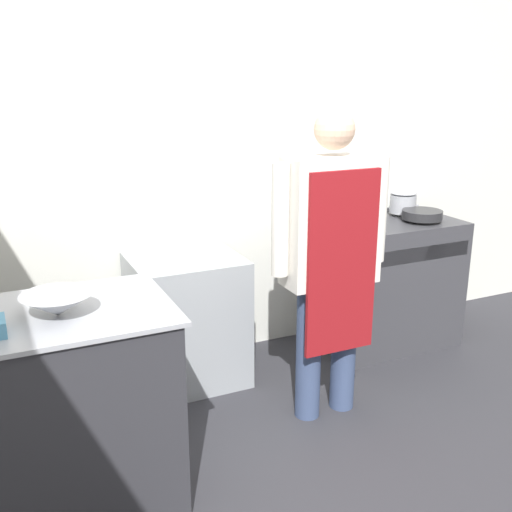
% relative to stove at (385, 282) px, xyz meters
% --- Properties ---
extents(wall_back, '(8.00, 0.05, 2.70)m').
position_rel_stove_xyz_m(wall_back, '(-1.33, 0.38, 0.90)').
color(wall_back, silver).
rests_on(wall_back, ground_plane).
extents(prep_counter, '(1.29, 0.68, 0.93)m').
position_rel_stove_xyz_m(prep_counter, '(-2.49, -0.84, 0.02)').
color(prep_counter, '#2D2D33').
rests_on(prep_counter, ground_plane).
extents(stove, '(0.96, 0.61, 0.92)m').
position_rel_stove_xyz_m(stove, '(0.00, 0.00, 0.00)').
color(stove, '#38383D').
rests_on(stove, ground_plane).
extents(fridge_unit, '(0.66, 0.57, 0.81)m').
position_rel_stove_xyz_m(fridge_unit, '(-1.47, 0.04, -0.05)').
color(fridge_unit, '#93999E').
rests_on(fridge_unit, ground_plane).
extents(person_cook, '(0.69, 0.24, 1.71)m').
position_rel_stove_xyz_m(person_cook, '(-0.88, -0.65, 0.53)').
color(person_cook, '#38476B').
rests_on(person_cook, ground_plane).
extents(mixing_bowl, '(0.29, 0.29, 0.09)m').
position_rel_stove_xyz_m(mixing_bowl, '(-2.31, -0.89, 0.53)').
color(mixing_bowl, '#9EA0A8').
rests_on(mixing_bowl, prep_counter).
extents(stock_pot, '(0.26, 0.26, 0.25)m').
position_rel_stove_xyz_m(stock_pot, '(-0.22, 0.11, 0.59)').
color(stock_pot, '#9EA0A8').
rests_on(stock_pot, stove).
extents(saute_pan, '(0.27, 0.27, 0.06)m').
position_rel_stove_xyz_m(saute_pan, '(0.19, -0.11, 0.50)').
color(saute_pan, '#262628').
rests_on(saute_pan, stove).
extents(sauce_pot, '(0.19, 0.19, 0.16)m').
position_rel_stove_xyz_m(sauce_pot, '(0.19, 0.11, 0.55)').
color(sauce_pot, '#9EA0A8').
rests_on(sauce_pot, stove).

